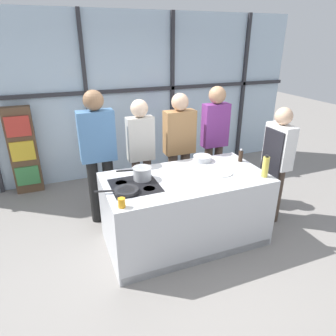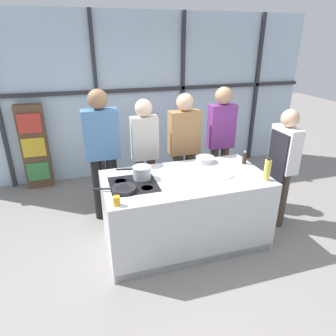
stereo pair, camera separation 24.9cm
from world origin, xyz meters
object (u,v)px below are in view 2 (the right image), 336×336
at_px(spectator_far_left, 102,149).
at_px(white_plate, 223,174).
at_px(saucepan, 142,172).
at_px(oil_bottle, 267,170).
at_px(chef, 282,162).
at_px(juice_glass_near, 117,201).
at_px(spectator_center_left, 145,149).
at_px(frying_pan, 123,189).
at_px(pepper_grinder, 245,158).
at_px(mixing_bowl, 205,159).
at_px(spectator_far_right, 221,137).
at_px(spectator_center_right, 184,145).

xyz_separation_m(spectator_far_left, white_plate, (1.30, -0.92, -0.14)).
distance_m(saucepan, white_plate, 0.96).
bearing_deg(white_plate, oil_bottle, -32.56).
bearing_deg(chef, saucepan, 87.27).
xyz_separation_m(chef, juice_glass_near, (-2.20, -0.44, 0.03)).
relative_size(chef, spectator_center_left, 0.96).
relative_size(chef, saucepan, 4.01).
bearing_deg(saucepan, spectator_center_left, 74.23).
bearing_deg(white_plate, saucepan, 168.45).
relative_size(frying_pan, pepper_grinder, 2.58).
xyz_separation_m(chef, spectator_far_left, (-2.20, 0.82, 0.13)).
distance_m(frying_pan, white_plate, 1.19).
bearing_deg(mixing_bowl, juice_glass_near, -148.56).
relative_size(frying_pan, oil_bottle, 1.69).
bearing_deg(white_plate, spectator_center_left, 128.38).
relative_size(mixing_bowl, pepper_grinder, 1.37).
bearing_deg(oil_bottle, saucepan, 161.36).
height_order(spectator_far_right, pepper_grinder, spectator_far_right).
bearing_deg(spectator_far_left, chef, 159.67).
distance_m(spectator_center_right, oil_bottle, 1.31).
bearing_deg(mixing_bowl, pepper_grinder, -23.38).
bearing_deg(spectator_far_left, oil_bottle, 145.38).
bearing_deg(pepper_grinder, frying_pan, -169.50).
height_order(saucepan, mixing_bowl, saucepan).
bearing_deg(spectator_far_right, juice_glass_near, 36.17).
bearing_deg(spectator_center_right, oil_bottle, 115.66).
xyz_separation_m(spectator_center_left, spectator_far_right, (1.15, -0.00, 0.06)).
bearing_deg(mixing_bowl, saucepan, -164.60).
xyz_separation_m(spectator_center_right, saucepan, (-0.78, -0.73, -0.01)).
height_order(spectator_far_left, spectator_center_left, spectator_far_left).
bearing_deg(juice_glass_near, white_plate, 14.40).
bearing_deg(white_plate, frying_pan, -177.25).
bearing_deg(oil_bottle, spectator_far_left, 145.38).
distance_m(white_plate, pepper_grinder, 0.49).
bearing_deg(white_plate, juice_glass_near, -165.60).
xyz_separation_m(white_plate, oil_bottle, (0.41, -0.26, 0.12)).
distance_m(chef, spectator_far_left, 2.35).
relative_size(spectator_center_right, mixing_bowl, 7.13).
relative_size(spectator_center_left, mixing_bowl, 6.94).
bearing_deg(saucepan, spectator_far_right, 28.34).
bearing_deg(spectator_center_right, pepper_grinder, 130.45).
bearing_deg(spectator_far_right, frying_pan, 31.31).
relative_size(saucepan, juice_glass_near, 4.16).
relative_size(spectator_far_right, pepper_grinder, 10.09).
bearing_deg(white_plate, chef, 6.55).
bearing_deg(spectator_far_left, spectator_center_right, -180.00).
relative_size(spectator_far_left, white_plate, 6.99).
distance_m(spectator_center_left, saucepan, 0.76).
xyz_separation_m(spectator_center_right, juice_glass_near, (-1.14, -1.25, -0.04)).
bearing_deg(juice_glass_near, spectator_far_left, 90.21).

